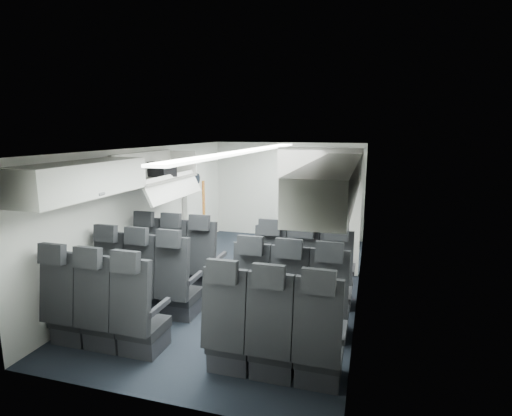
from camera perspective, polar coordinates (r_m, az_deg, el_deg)
The scene contains 14 objects.
cabin_shell at distance 6.24m, azimuth -1.03°, elevation -0.91°, with size 3.41×6.01×2.16m.
seat_row_front at distance 5.95m, azimuth -2.55°, elevation -8.74°, with size 3.33×0.56×1.24m.
seat_row_mid at distance 5.17m, azimuth -5.83°, elevation -11.95°, with size 3.33×0.56×1.24m.
seat_row_rear at distance 4.43m, azimuth -10.38°, elevation -16.21°, with size 3.33×0.56×1.24m.
overhead_bin_left_rear at distance 5.03m, azimuth -23.67°, elevation 3.76°, with size 0.53×1.80×0.40m.
overhead_bin_left_front_open at distance 6.50m, azimuth -14.00°, elevation 4.71°, with size 0.64×1.70×0.72m.
overhead_bin_right_rear at distance 3.89m, azimuth 9.95°, elevation 2.65°, with size 0.53×1.80×0.40m.
overhead_bin_right_front at distance 5.62m, azimuth 11.97°, elevation 5.12°, with size 0.53×1.70×0.40m.
bulkhead_partition at distance 6.82m, azimuth 8.89°, elevation -0.44°, with size 1.40×0.15×2.13m.
galley_unit at distance 8.72m, azimuth 10.32°, elevation 1.18°, with size 0.85×0.52×1.90m.
boarding_door at distance 8.28m, azimuth -8.69°, elevation 0.75°, with size 0.12×1.27×1.86m.
flight_attendant at distance 7.93m, azimuth 4.84°, elevation -0.93°, with size 0.57×0.37×1.56m, color black.
carry_on_bag at distance 6.55m, azimuth -13.26°, elevation 5.40°, with size 0.39×0.27×0.23m, color black.
papers at distance 7.80m, azimuth 6.16°, elevation 0.67°, with size 0.22×0.02×0.16m, color white.
Camera 1 is at (1.82, -5.83, 2.42)m, focal length 28.00 mm.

